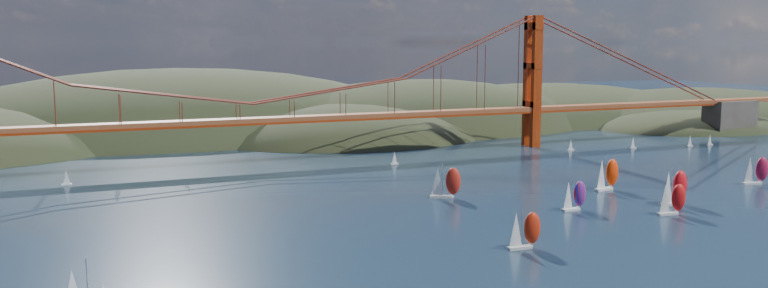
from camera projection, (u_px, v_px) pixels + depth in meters
headlands at (296, 154)px, 381.21m from camera, size 725.00×225.00×96.00m
bridge at (246, 75)px, 267.46m from camera, size 552.00×12.00×55.00m
racer_0 at (524, 229)px, 159.53m from camera, size 7.76×3.16×8.93m
racer_1 at (671, 199)px, 191.05m from camera, size 7.95×3.60×8.99m
racer_2 at (674, 187)px, 202.81m from camera, size 9.30×4.19×10.52m
racer_3 at (607, 174)px, 223.17m from camera, size 9.33×4.82×10.47m
racer_4 at (756, 170)px, 232.11m from camera, size 8.63×4.52×9.68m
racer_5 at (445, 182)px, 211.70m from camera, size 8.87×6.06×9.93m
racer_rwb at (574, 195)px, 196.22m from camera, size 7.68×3.32×8.73m
distant_boat_3 at (66, 178)px, 230.84m from camera, size 3.00×2.00×4.70m
distant_boat_4 at (571, 145)px, 304.85m from camera, size 3.00×2.00×4.70m
distant_boat_5 at (633, 143)px, 311.37m from camera, size 3.00×2.00×4.70m
distant_boat_6 at (690, 141)px, 317.82m from camera, size 3.00×2.00×4.70m
distant_boat_7 at (710, 140)px, 321.13m from camera, size 3.00×2.00×4.70m
distant_boat_8 at (394, 158)px, 270.11m from camera, size 3.00×2.00×4.70m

